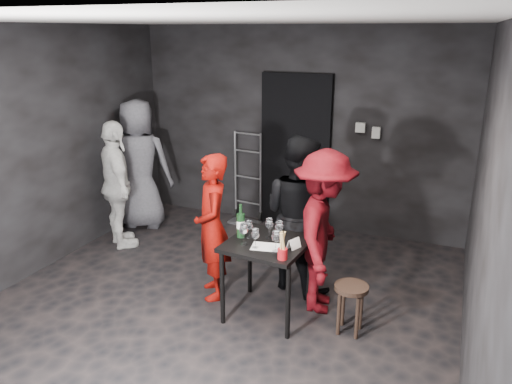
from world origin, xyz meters
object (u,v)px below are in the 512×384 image
at_px(woman_black, 299,207).
at_px(server_red, 212,227).
at_px(stool, 351,296).
at_px(hand_truck, 247,206).
at_px(man_maroon, 324,227).
at_px(breadstick_cup, 283,246).
at_px(bystander_grey, 139,153).
at_px(bystander_cream, 117,181).
at_px(wine_bottle, 241,225).
at_px(tasting_table, 267,252).

bearing_deg(woman_black, server_red, 55.43).
bearing_deg(stool, hand_truck, 132.12).
xyz_separation_m(man_maroon, breadstick_cup, (-0.20, -0.60, 0.02)).
distance_m(hand_truck, stool, 2.94).
height_order(man_maroon, breadstick_cup, man_maroon).
bearing_deg(breadstick_cup, woman_black, 99.64).
distance_m(hand_truck, bystander_grey, 1.67).
distance_m(bystander_grey, breadstick_cup, 3.21).
height_order(bystander_cream, breadstick_cup, bystander_cream).
relative_size(stool, server_red, 0.31).
height_order(hand_truck, woman_black, woman_black).
relative_size(man_maroon, wine_bottle, 5.21).
height_order(woman_black, wine_bottle, woman_black).
xyz_separation_m(hand_truck, server_red, (0.51, -2.04, 0.52)).
relative_size(tasting_table, server_red, 0.50).
height_order(tasting_table, server_red, server_red).
bearing_deg(breadstick_cup, bystander_grey, 146.99).
distance_m(tasting_table, wine_bottle, 0.36).
height_order(hand_truck, bystander_cream, bystander_cream).
distance_m(stool, woman_black, 1.11).
relative_size(hand_truck, tasting_table, 1.72).
bearing_deg(hand_truck, server_red, -69.57).
height_order(man_maroon, bystander_cream, bystander_cream).
xyz_separation_m(stool, breadstick_cup, (-0.56, -0.28, 0.51)).
height_order(hand_truck, tasting_table, hand_truck).
xyz_separation_m(woman_black, man_maroon, (0.36, -0.32, -0.05)).
relative_size(bystander_cream, breadstick_cup, 6.41).
distance_m(man_maroon, bystander_cream, 2.78).
bearing_deg(tasting_table, hand_truck, 118.17).
height_order(server_red, woman_black, woman_black).
relative_size(server_red, wine_bottle, 4.58).
distance_m(stool, server_red, 1.51).
bearing_deg(breadstick_cup, server_red, 155.03).
relative_size(woman_black, bystander_cream, 1.05).
height_order(tasting_table, stool, tasting_table).
relative_size(stool, bystander_cream, 0.27).
bearing_deg(bystander_grey, tasting_table, 133.11).
bearing_deg(stool, bystander_cream, 165.70).
distance_m(hand_truck, woman_black, 2.09).
bearing_deg(man_maroon, wine_bottle, 102.62).
bearing_deg(bystander_cream, breadstick_cup, -162.37).
bearing_deg(woman_black, man_maroon, 159.03).
relative_size(hand_truck, man_maroon, 0.76).
bearing_deg(tasting_table, woman_black, 81.76).
xyz_separation_m(server_red, wine_bottle, (0.37, -0.11, 0.13)).
xyz_separation_m(server_red, bystander_grey, (-1.79, 1.33, 0.30)).
xyz_separation_m(woman_black, bystander_grey, (-2.53, 0.82, 0.14)).
xyz_separation_m(man_maroon, bystander_grey, (-2.88, 1.14, 0.20)).
height_order(server_red, bystander_grey, bystander_grey).
xyz_separation_m(stool, bystander_grey, (-3.24, 1.47, 0.68)).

